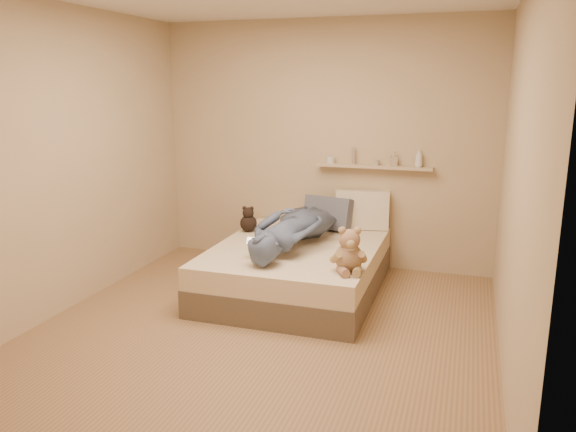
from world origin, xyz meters
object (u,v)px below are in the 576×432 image
(bed, at_px, (297,268))
(game_console, at_px, (257,241))
(pillow_cream, at_px, (362,210))
(wall_shelf, at_px, (374,167))
(teddy_bear, at_px, (349,253))
(dark_plush, at_px, (248,221))
(pillow_grey, at_px, (328,213))
(person, at_px, (295,226))

(bed, bearing_deg, game_console, -113.19)
(pillow_cream, relative_size, wall_shelf, 0.46)
(game_console, distance_m, teddy_bear, 0.84)
(dark_plush, xyz_separation_m, pillow_cream, (1.09, 0.49, 0.08))
(bed, bearing_deg, dark_plush, 151.61)
(bed, xyz_separation_m, teddy_bear, (0.62, -0.59, 0.38))
(game_console, distance_m, dark_plush, 0.94)
(bed, relative_size, pillow_cream, 3.45)
(bed, xyz_separation_m, pillow_grey, (0.12, 0.69, 0.40))
(person, bearing_deg, wall_shelf, -115.26)
(teddy_bear, height_order, wall_shelf, wall_shelf)
(pillow_cream, bearing_deg, dark_plush, -155.77)
(wall_shelf, bearing_deg, person, -121.87)
(dark_plush, bearing_deg, person, -30.07)
(teddy_bear, relative_size, person, 0.24)
(teddy_bear, height_order, pillow_grey, teddy_bear)
(game_console, distance_m, pillow_grey, 1.23)
(bed, distance_m, pillow_cream, 1.04)
(dark_plush, bearing_deg, pillow_cream, 24.23)
(bed, distance_m, game_console, 0.66)
(bed, relative_size, teddy_bear, 4.96)
(person, distance_m, wall_shelf, 1.18)
(teddy_bear, height_order, dark_plush, teddy_bear)
(teddy_bear, bearing_deg, wall_shelf, 92.70)
(bed, height_order, dark_plush, dark_plush)
(pillow_cream, xyz_separation_m, pillow_grey, (-0.34, -0.14, -0.03))
(wall_shelf, bearing_deg, teddy_bear, -87.30)
(bed, bearing_deg, wall_shelf, 58.82)
(teddy_bear, bearing_deg, dark_plush, 143.22)
(dark_plush, height_order, pillow_cream, pillow_cream)
(bed, relative_size, wall_shelf, 1.58)
(game_console, relative_size, dark_plush, 0.70)
(dark_plush, relative_size, pillow_cream, 0.49)
(wall_shelf, bearing_deg, bed, -121.18)
(bed, height_order, person, person)
(game_console, height_order, dark_plush, dark_plush)
(dark_plush, distance_m, person, 0.71)
(bed, xyz_separation_m, person, (-0.02, -0.01, 0.42))
(game_console, bearing_deg, teddy_bear, -6.71)
(dark_plush, relative_size, pillow_grey, 0.54)
(game_console, bearing_deg, pillow_grey, 74.40)
(game_console, relative_size, person, 0.12)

